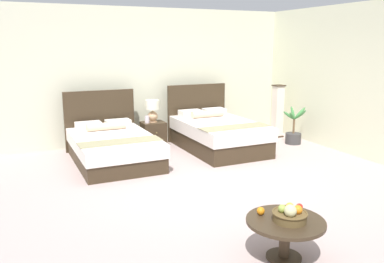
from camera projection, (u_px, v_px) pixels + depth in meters
ground_plane at (212, 186)px, 6.16m from camera, size 10.27×10.07×0.02m
wall_back at (145, 76)px, 8.74m from camera, size 10.27×0.12×2.88m
wall_side_right at (361, 81)px, 7.55m from camera, size 0.12×5.67×2.88m
bed_near_window at (112, 146)px, 7.37m from camera, size 1.42×2.16×1.21m
bed_near_corner at (217, 133)px, 8.22m from camera, size 1.40×2.15×1.25m
nightstand at (153, 135)px, 8.41m from camera, size 0.47×0.43×0.53m
table_lamp at (153, 109)px, 8.31m from camera, size 0.29×0.29×0.46m
vase at (147, 119)px, 8.24m from camera, size 0.10×0.10×0.15m
coffee_table at (285, 228)px, 4.00m from camera, size 0.79×0.79×0.42m
fruit_bowl at (290, 215)px, 3.94m from camera, size 0.35×0.35×0.20m
loose_apple at (299, 207)px, 4.21m from camera, size 0.07×0.07×0.07m
loose_orange at (261, 211)px, 4.10m from camera, size 0.08×0.08×0.08m
floor_lamp_corner at (278, 111)px, 9.28m from camera, size 0.24×0.24×1.21m
potted_palm at (293, 134)px, 8.70m from camera, size 0.58×0.48×0.81m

